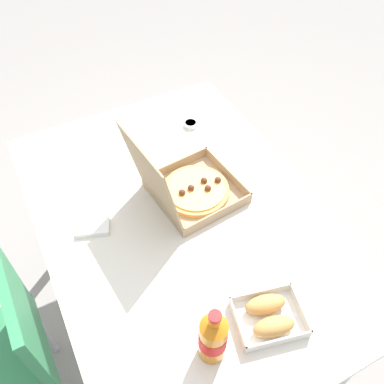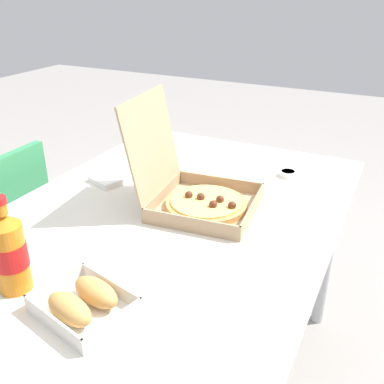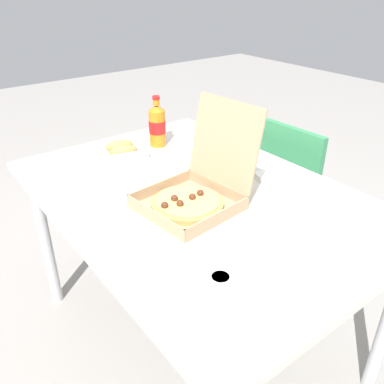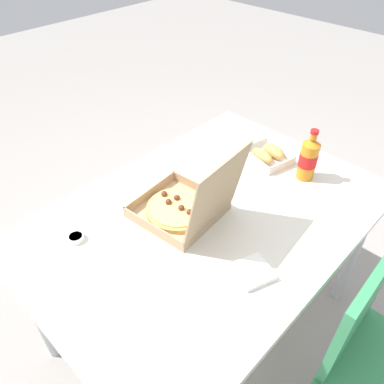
{
  "view_description": "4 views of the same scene",
  "coord_description": "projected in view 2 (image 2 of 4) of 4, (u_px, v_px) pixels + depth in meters",
  "views": [
    {
      "loc": [
        -0.78,
        0.36,
        1.84
      ],
      "look_at": [
        0.04,
        -0.06,
        0.78
      ],
      "focal_mm": 38.09,
      "sensor_mm": 36.0,
      "label": 1
    },
    {
      "loc": [
        -0.97,
        -0.56,
        1.35
      ],
      "look_at": [
        0.07,
        -0.04,
        0.78
      ],
      "focal_mm": 40.77,
      "sensor_mm": 36.0,
      "label": 2
    },
    {
      "loc": [
        0.99,
        -0.77,
        1.42
      ],
      "look_at": [
        0.08,
        -0.08,
        0.79
      ],
      "focal_mm": 37.63,
      "sensor_mm": 36.0,
      "label": 3
    },
    {
      "loc": [
        0.77,
        0.66,
        1.69
      ],
      "look_at": [
        -0.01,
        -0.09,
        0.79
      ],
      "focal_mm": 35.15,
      "sensor_mm": 36.0,
      "label": 4
    }
  ],
  "objects": [
    {
      "name": "napkin_pile",
      "position": [
        110.0,
        179.0,
        1.46
      ],
      "size": [
        0.14,
        0.14,
        0.02
      ],
      "primitive_type": "cube",
      "rotation": [
        0.0,
        0.0,
        -0.35
      ],
      "color": "white",
      "rests_on": "dining_table"
    },
    {
      "name": "cola_bottle",
      "position": [
        9.0,
        252.0,
        0.92
      ],
      "size": [
        0.07,
        0.07,
        0.22
      ],
      "color": "orange",
      "rests_on": "dining_table"
    },
    {
      "name": "dining_table",
      "position": [
        169.0,
        235.0,
        1.3
      ],
      "size": [
        1.33,
        0.93,
        0.73
      ],
      "color": "silver",
      "rests_on": "ground_plane"
    },
    {
      "name": "paper_menu",
      "position": [
        170.0,
        154.0,
        1.69
      ],
      "size": [
        0.25,
        0.21,
        0.0
      ],
      "primitive_type": "cube",
      "rotation": [
        0.0,
        0.0,
        -0.35
      ],
      "color": "white",
      "rests_on": "dining_table"
    },
    {
      "name": "pizza_box_open",
      "position": [
        196.0,
        193.0,
        1.28
      ],
      "size": [
        0.32,
        0.37,
        0.33
      ],
      "color": "tan",
      "rests_on": "dining_table"
    },
    {
      "name": "bread_side_box",
      "position": [
        83.0,
        302.0,
        0.88
      ],
      "size": [
        0.19,
        0.22,
        0.06
      ],
      "color": "white",
      "rests_on": "dining_table"
    },
    {
      "name": "dipping_sauce_cup",
      "position": [
        288.0,
        173.0,
        1.5
      ],
      "size": [
        0.06,
        0.06,
        0.02
      ],
      "color": "white",
      "rests_on": "dining_table"
    }
  ]
}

